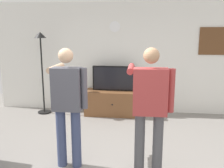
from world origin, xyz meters
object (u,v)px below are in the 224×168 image
Objects in this scene: television at (114,78)px; person_standing_nearer_couch at (150,104)px; floor_lamp at (41,56)px; person_standing_nearer_lamp at (68,101)px; wall_clock at (115,27)px; framed_picture at (215,41)px; tv_stand at (113,103)px.

person_standing_nearer_couch reaches higher than television.
floor_lamp is at bearing -176.11° from television.
person_standing_nearer_lamp is 0.99× the size of person_standing_nearer_couch.
person_standing_nearer_lamp is (-0.39, -2.73, -1.10)m from wall_clock.
person_standing_nearer_lamp is at bearing -98.20° from wall_clock.
framed_picture is at bearing 6.10° from television.
floor_lamp is 2.75m from person_standing_nearer_lamp.
tv_stand is 2.77m from framed_picture.
tv_stand is 2.57m from person_standing_nearer_lamp.
tv_stand is 1.83m from wall_clock.
wall_clock is 0.15× the size of person_standing_nearer_lamp.
tv_stand is 1.94× the size of framed_picture.
person_standing_nearer_couch is at bearing -73.15° from tv_stand.
wall_clock is at bearing -179.88° from framed_picture.
person_standing_nearer_lamp is 1.17m from person_standing_nearer_couch.
framed_picture is at bearing 61.22° from person_standing_nearer_couch.
television is 0.51× the size of floor_lamp.
tv_stand is 1.33× the size of television.
framed_picture is at bearing 45.20° from person_standing_nearer_lamp.
wall_clock is 2.97m from person_standing_nearer_lamp.
tv_stand is 0.68× the size of floor_lamp.
floor_lamp is at bearing -177.64° from tv_stand.
person_standing_nearer_lamp is at bearing -60.66° from floor_lamp.
television is 1.24m from wall_clock.
wall_clock reaches higher than television.
television is 2.70m from person_standing_nearer_couch.
person_standing_nearer_couch is at bearing -4.70° from person_standing_nearer_lamp.
framed_picture is 0.39× the size of person_standing_nearer_couch.
television is 0.57× the size of person_standing_nearer_couch.
tv_stand is 0.77× the size of person_standing_nearer_lamp.
framed_picture reaches higher than tv_stand.
person_standing_nearer_lamp is (1.33, -2.37, -0.41)m from floor_lamp.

